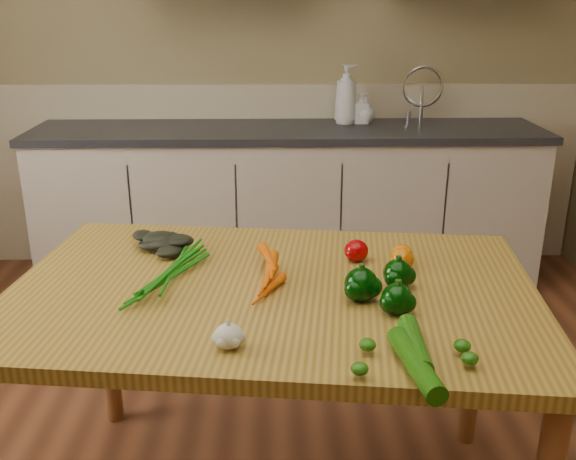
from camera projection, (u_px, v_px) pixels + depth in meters
The scene contains 17 objects.
room at pixel (224, 143), 1.56m from camera, with size 4.04×5.04×2.64m.
counter_run at pixel (290, 203), 3.73m from camera, with size 2.84×0.64×1.14m.
table at pixel (273, 314), 1.87m from camera, with size 1.60×1.13×0.80m.
soap_bottle_a at pixel (346, 94), 3.64m from camera, with size 0.13×0.13×0.33m, color silver.
soap_bottle_b at pixel (361, 108), 3.67m from camera, with size 0.08×0.08×0.18m, color silver.
soap_bottle_c at pixel (365, 110), 3.68m from camera, with size 0.12×0.12×0.15m, color silver.
carrot_bunch at pixel (238, 269), 1.85m from camera, with size 0.28×0.21×0.07m, color #E45A05, non-canonical shape.
leafy_greens at pixel (159, 238), 2.05m from camera, with size 0.21×0.19×0.11m, color black, non-canonical shape.
garlic_bulb at pixel (229, 336), 1.50m from camera, with size 0.07×0.07×0.06m, color beige.
pepper_a at pixel (361, 285), 1.74m from camera, with size 0.09×0.09×0.09m, color black.
pepper_b at pixel (398, 274), 1.81m from camera, with size 0.08×0.08×0.08m, color black.
pepper_c at pixel (397, 299), 1.66m from camera, with size 0.08×0.08×0.08m, color black.
tomato_a at pixel (356, 251), 2.00m from camera, with size 0.08×0.08×0.07m, color #8D0204.
tomato_b at pixel (402, 254), 1.99m from camera, with size 0.06×0.06×0.06m, color #D05E05.
tomato_c at pixel (402, 259), 1.94m from camera, with size 0.07×0.07×0.07m, color #D05E05.
zucchini_a at pixel (415, 345), 1.47m from camera, with size 0.05×0.05×0.22m, color #164B08.
zucchini_b at pixel (415, 363), 1.40m from camera, with size 0.05×0.05×0.25m, color #164B08.
Camera 1 is at (0.12, -1.36, 1.58)m, focal length 40.00 mm.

